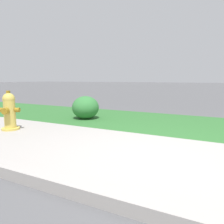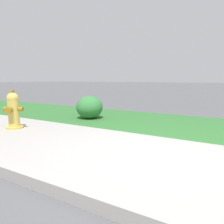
# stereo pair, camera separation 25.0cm
# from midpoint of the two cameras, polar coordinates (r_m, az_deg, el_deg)

# --- Properties ---
(ground_plane) EXTENTS (120.00, 120.00, 0.00)m
(ground_plane) POSITION_cam_midpoint_polar(r_m,az_deg,el_deg) (2.82, 11.32, -12.34)
(ground_plane) COLOR #515154
(sidewalk_pavement) EXTENTS (18.00, 2.19, 0.01)m
(sidewalk_pavement) POSITION_cam_midpoint_polar(r_m,az_deg,el_deg) (2.82, 11.33, -12.25)
(sidewalk_pavement) COLOR #9E9993
(sidewalk_pavement) RESTS_ON ground
(grass_verge) EXTENTS (18.00, 2.56, 0.01)m
(grass_verge) POSITION_cam_midpoint_polar(r_m,az_deg,el_deg) (5.07, 18.71, -3.18)
(grass_verge) COLOR #2D662D
(grass_verge) RESTS_ON ground
(street_curb) EXTENTS (18.00, 0.16, 0.12)m
(street_curb) POSITION_cam_midpoint_polar(r_m,az_deg,el_deg) (1.80, 0.18, -22.93)
(street_curb) COLOR #9E9993
(street_curb) RESTS_ON ground
(fire_hydrant_near_corner) EXTENTS (0.40, 0.38, 0.78)m
(fire_hydrant_near_corner) POSITION_cam_midpoint_polar(r_m,az_deg,el_deg) (4.76, -26.60, 0.14)
(fire_hydrant_near_corner) COLOR gold
(fire_hydrant_near_corner) RESTS_ON ground
(shrub_bush_near_lamp) EXTENTS (0.68, 0.68, 0.57)m
(shrub_bush_near_lamp) POSITION_cam_midpoint_polar(r_m,az_deg,el_deg) (5.56, -8.22, 1.18)
(shrub_bush_near_lamp) COLOR #337538
(shrub_bush_near_lamp) RESTS_ON ground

